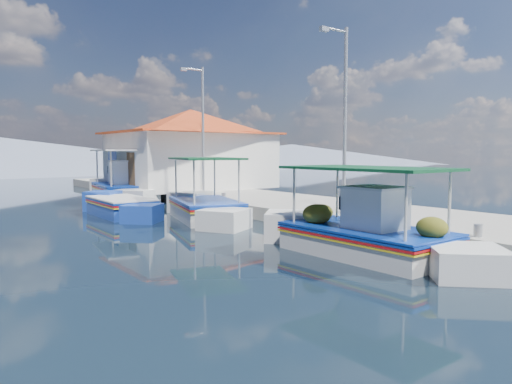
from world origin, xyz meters
TOP-DOWN VIEW (x-y plane):
  - ground at (0.00, 0.00)m, footprint 160.00×160.00m
  - quay at (5.90, 6.00)m, footprint 5.00×44.00m
  - bollards at (3.80, 5.25)m, footprint 0.20×17.20m
  - main_caique at (1.83, -1.18)m, footprint 2.20×7.26m
  - caique_green_canopy at (1.92, 6.49)m, footprint 3.28×6.57m
  - caique_blue_hull at (-0.16, 9.41)m, footprint 1.87×6.04m
  - caique_far at (2.29, 15.45)m, footprint 3.32×8.26m
  - harbor_building at (6.20, 15.00)m, footprint 10.49×10.49m
  - lamp_post_near at (4.51, 2.00)m, footprint 1.21×0.14m
  - lamp_post_far at (4.51, 11.00)m, footprint 1.21×0.14m
  - mountain_ridge at (6.54, 56.00)m, footprint 171.40×96.00m

SIDE VIEW (x-z plane):
  - ground at x=0.00m, z-range 0.00..0.00m
  - quay at x=5.90m, z-range 0.00..0.50m
  - caique_blue_hull at x=-0.16m, z-range -0.25..0.83m
  - caique_green_canopy at x=1.92m, z-range -0.90..1.66m
  - main_caique at x=1.83m, z-range -0.73..1.66m
  - caique_far at x=2.29m, z-range -0.92..2.01m
  - bollards at x=3.80m, z-range 0.50..0.80m
  - mountain_ridge at x=6.54m, z-range -0.71..4.79m
  - harbor_building at x=6.20m, z-range 0.58..4.98m
  - lamp_post_near at x=4.51m, z-range 0.85..6.85m
  - lamp_post_far at x=4.51m, z-range 0.85..6.85m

